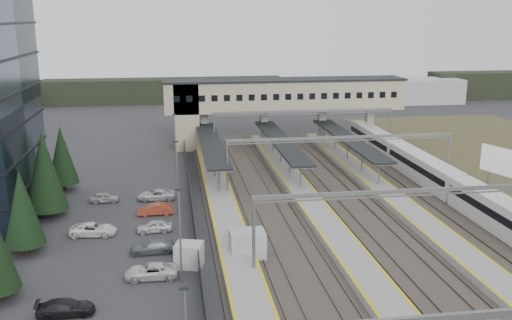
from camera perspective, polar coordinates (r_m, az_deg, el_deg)
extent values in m
plane|color=#2B2B2D|center=(56.27, 0.63, -8.04)|extent=(220.00, 220.00, 0.00)
cylinder|color=black|center=(57.10, -21.97, -8.13)|extent=(0.44, 0.44, 1.20)
cone|color=black|center=(55.81, -22.34, -4.42)|extent=(3.64, 3.64, 7.00)
cylinder|color=black|center=(66.25, -20.04, -4.90)|extent=(0.44, 0.44, 1.20)
cone|color=black|center=(64.95, -20.39, -1.02)|extent=(4.42, 4.42, 8.50)
cylinder|color=black|center=(75.62, -18.60, -2.46)|extent=(0.44, 0.44, 1.20)
cone|color=black|center=(74.62, -18.84, 0.49)|extent=(3.74, 3.74, 7.20)
imported|color=black|center=(45.18, -18.50, -13.83)|extent=(4.25, 1.87, 1.21)
imported|color=white|center=(59.53, -15.97, -6.68)|extent=(4.75, 2.47, 1.28)
imported|color=#9D9CA0|center=(69.49, -14.90, -3.64)|extent=(3.43, 1.41, 1.16)
imported|color=silver|center=(49.22, -10.45, -10.88)|extent=(4.52, 2.17, 1.24)
imported|color=slate|center=(54.08, -10.29, -8.52)|extent=(4.32, 1.89, 1.24)
imported|color=silver|center=(59.01, -10.15, -6.55)|extent=(3.68, 1.65, 1.23)
imported|color=#A43E26|center=(63.99, -10.04, -4.86)|extent=(3.92, 1.41, 1.29)
imported|color=silver|center=(69.03, -9.94, -3.45)|extent=(4.54, 2.22, 1.24)
cube|color=black|center=(29.57, -7.19, -12.59)|extent=(0.50, 0.25, 0.15)
cylinder|color=slate|center=(46.74, -7.59, -7.64)|extent=(0.16, 0.16, 8.00)
cube|color=black|center=(45.41, -7.76, -2.94)|extent=(0.50, 0.25, 0.15)
cylinder|color=slate|center=(63.81, -7.91, -1.67)|extent=(0.16, 0.16, 8.00)
cube|color=black|center=(62.85, -8.03, 1.84)|extent=(0.50, 0.25, 0.15)
cylinder|color=slate|center=(81.29, -8.09, 1.76)|extent=(0.16, 0.16, 8.00)
cube|color=black|center=(80.54, -8.19, 4.54)|extent=(0.50, 0.25, 0.15)
cube|color=#26282B|center=(59.99, -6.30, -5.67)|extent=(0.08, 90.00, 2.00)
cube|color=#A5A7AA|center=(51.82, -0.87, -8.48)|extent=(3.20, 2.38, 2.62)
cube|color=#A5A7AA|center=(50.71, -6.70, -9.41)|extent=(2.75, 2.48, 2.13)
cube|color=#332E28|center=(63.60, 10.69, -5.53)|extent=(34.00, 90.00, 0.20)
cube|color=#59544C|center=(60.68, -0.80, -6.06)|extent=(0.08, 90.00, 0.14)
cube|color=#59544C|center=(60.88, 0.55, -6.00)|extent=(0.08, 90.00, 0.14)
cube|color=#59544C|center=(61.31, 2.93, -5.87)|extent=(0.08, 90.00, 0.14)
cube|color=#59544C|center=(61.60, 4.25, -5.79)|extent=(0.08, 90.00, 0.14)
cube|color=#59544C|center=(62.72, 8.34, -5.54)|extent=(0.08, 90.00, 0.14)
cube|color=#59544C|center=(63.14, 9.60, -5.45)|extent=(0.08, 90.00, 0.14)
cube|color=#59544C|center=(63.96, 11.79, -5.30)|extent=(0.08, 90.00, 0.14)
cube|color=#59544C|center=(64.46, 12.99, -5.21)|extent=(0.08, 90.00, 0.14)
cube|color=#59544C|center=(66.22, 16.69, -4.93)|extent=(0.08, 90.00, 0.14)
cube|color=#59544C|center=(66.83, 17.81, -4.84)|extent=(0.08, 90.00, 0.14)
cube|color=#59544C|center=(67.98, 19.75, -4.68)|extent=(0.08, 90.00, 0.14)
cube|color=#59544C|center=(68.66, 20.82, -4.59)|extent=(0.08, 90.00, 0.14)
cube|color=gray|center=(60.38, -2.95, -6.02)|extent=(3.20, 82.00, 0.90)
cube|color=gold|center=(60.11, -4.34, -5.67)|extent=(0.25, 82.00, 0.02)
cube|color=gold|center=(60.37, -1.58, -5.54)|extent=(0.25, 82.00, 0.02)
cube|color=gray|center=(62.06, 6.32, -5.52)|extent=(3.20, 82.00, 0.90)
cube|color=gold|center=(61.57, 5.02, -5.19)|extent=(0.25, 82.00, 0.02)
cube|color=gold|center=(62.28, 7.62, -5.04)|extent=(0.25, 82.00, 0.02)
cube|color=gray|center=(65.25, 14.87, -4.93)|extent=(3.20, 82.00, 0.90)
cube|color=gold|center=(64.56, 13.71, -4.63)|extent=(0.25, 82.00, 0.02)
cube|color=gold|center=(65.68, 16.07, -4.46)|extent=(0.25, 82.00, 0.02)
cube|color=black|center=(80.49, -4.52, 1.73)|extent=(3.00, 30.00, 0.25)
cube|color=slate|center=(80.52, -4.52, 1.63)|extent=(3.10, 30.00, 0.12)
cylinder|color=slate|center=(68.30, -3.71, -1.90)|extent=(0.20, 0.20, 3.10)
cylinder|color=slate|center=(74.55, -4.14, -0.53)|extent=(0.20, 0.20, 3.10)
cylinder|color=slate|center=(80.84, -4.50, 0.63)|extent=(0.20, 0.20, 3.10)
cylinder|color=slate|center=(87.16, -4.81, 1.61)|extent=(0.20, 0.20, 3.10)
cylinder|color=slate|center=(93.51, -5.07, 2.47)|extent=(0.20, 0.20, 3.10)
cube|color=black|center=(81.75, 2.49, 1.96)|extent=(3.00, 30.00, 0.25)
cube|color=slate|center=(81.79, 2.49, 1.86)|extent=(3.10, 30.00, 0.12)
cylinder|color=slate|center=(69.79, 4.50, -1.56)|extent=(0.20, 0.20, 3.10)
cylinder|color=slate|center=(75.92, 3.41, -0.25)|extent=(0.20, 0.20, 3.10)
cylinder|color=slate|center=(82.11, 2.48, 0.87)|extent=(0.20, 0.20, 3.10)
cylinder|color=slate|center=(88.34, 1.68, 1.83)|extent=(0.20, 0.20, 3.10)
cylinder|color=slate|center=(94.60, 0.99, 2.66)|extent=(0.20, 0.20, 3.10)
cube|color=black|center=(84.20, 9.19, 2.15)|extent=(3.00, 30.00, 0.25)
cube|color=slate|center=(84.23, 9.19, 2.05)|extent=(3.10, 30.00, 0.12)
cylinder|color=slate|center=(72.64, 12.21, -1.21)|extent=(0.20, 0.20, 3.10)
cylinder|color=slate|center=(78.55, 10.56, 0.02)|extent=(0.20, 0.20, 3.10)
cylinder|color=slate|center=(84.54, 9.15, 1.09)|extent=(0.20, 0.20, 3.10)
cylinder|color=slate|center=(90.61, 7.92, 2.01)|extent=(0.20, 0.20, 3.10)
cylinder|color=slate|center=(96.73, 6.85, 2.82)|extent=(0.20, 0.20, 3.10)
cube|color=tan|center=(96.16, 2.88, 6.52)|extent=(40.00, 6.00, 5.00)
cube|color=black|center=(95.85, 2.90, 8.03)|extent=(40.40, 6.40, 0.30)
cube|color=tan|center=(94.78, -7.00, 4.48)|extent=(4.00, 6.00, 11.00)
cube|color=black|center=(91.30, -7.95, 6.06)|extent=(1.00, 0.06, 1.00)
cube|color=black|center=(91.34, -6.69, 6.10)|extent=(1.00, 0.06, 1.00)
cube|color=black|center=(91.42, -5.43, 6.14)|extent=(1.00, 0.06, 1.00)
cube|color=black|center=(91.55, -4.17, 6.18)|extent=(1.00, 0.06, 1.00)
cube|color=black|center=(91.72, -2.92, 6.21)|extent=(1.00, 0.06, 1.00)
cube|color=black|center=(91.93, -1.67, 6.24)|extent=(1.00, 0.06, 1.00)
cube|color=black|center=(92.19, -0.43, 6.27)|extent=(1.00, 0.06, 1.00)
cube|color=black|center=(92.49, 0.80, 6.29)|extent=(1.00, 0.06, 1.00)
cube|color=black|center=(92.83, 2.03, 6.31)|extent=(1.00, 0.06, 1.00)
cube|color=black|center=(93.21, 3.25, 6.33)|extent=(1.00, 0.06, 1.00)
cube|color=black|center=(93.64, 4.45, 6.35)|extent=(1.00, 0.06, 1.00)
cube|color=black|center=(94.10, 5.65, 6.36)|extent=(1.00, 0.06, 1.00)
cube|color=black|center=(94.60, 6.83, 6.37)|extent=(1.00, 0.06, 1.00)
cube|color=black|center=(95.15, 8.00, 6.38)|extent=(1.00, 0.06, 1.00)
cube|color=black|center=(95.73, 9.15, 6.38)|extent=(1.00, 0.06, 1.00)
cube|color=black|center=(96.35, 10.30, 6.38)|extent=(1.00, 0.06, 1.00)
cube|color=black|center=(97.01, 11.42, 6.38)|extent=(1.00, 0.06, 1.00)
cube|color=black|center=(97.70, 12.53, 6.38)|extent=(1.00, 0.06, 1.00)
cube|color=black|center=(98.43, 13.63, 6.38)|extent=(1.00, 0.06, 1.00)
cube|color=gray|center=(95.28, -6.06, 3.03)|extent=(1.20, 1.60, 6.00)
cube|color=gray|center=(95.35, -5.15, 3.06)|extent=(1.20, 1.60, 6.00)
cube|color=gray|center=(96.42, 0.80, 3.24)|extent=(1.20, 1.60, 6.00)
cube|color=gray|center=(98.51, 6.56, 3.38)|extent=(1.20, 1.60, 6.00)
cube|color=gray|center=(101.02, 11.23, 3.47)|extent=(1.20, 1.60, 6.00)
cylinder|color=slate|center=(47.34, -0.23, -7.87)|extent=(0.28, 0.28, 7.00)
cube|color=slate|center=(50.02, 15.87, -2.96)|extent=(28.40, 0.25, 0.35)
cube|color=slate|center=(50.13, 15.84, -3.39)|extent=(28.40, 0.12, 0.12)
cylinder|color=slate|center=(68.09, -2.89, -0.97)|extent=(0.28, 0.28, 7.00)
cylinder|color=slate|center=(75.98, 18.62, -0.11)|extent=(0.28, 0.28, 7.00)
cube|color=slate|center=(69.98, 8.57, 2.24)|extent=(28.40, 0.25, 0.35)
cube|color=slate|center=(70.06, 8.55, 1.92)|extent=(28.40, 0.12, 0.12)
cylinder|color=slate|center=(87.49, -4.19, 2.41)|extent=(0.28, 0.28, 7.00)
cylinder|color=slate|center=(93.76, 13.15, 2.87)|extent=(0.28, 0.28, 7.00)
cube|color=slate|center=(88.96, 4.83, 4.89)|extent=(28.40, 0.25, 0.35)
cube|color=slate|center=(89.03, 4.82, 4.63)|extent=(28.40, 0.12, 0.12)
cube|color=silver|center=(62.24, 23.40, -5.15)|extent=(2.56, 17.72, 3.30)
cube|color=black|center=(62.13, 23.44, -4.83)|extent=(2.62, 17.12, 0.82)
cube|color=slate|center=(62.70, 23.28, -6.38)|extent=(2.20, 16.32, 0.46)
cube|color=silver|center=(77.63, 16.40, -0.85)|extent=(2.56, 17.72, 3.30)
cube|color=black|center=(77.54, 16.42, -0.59)|extent=(2.62, 17.12, 0.82)
cube|color=slate|center=(77.99, 16.33, -1.86)|extent=(2.20, 16.32, 0.46)
cube|color=silver|center=(94.07, 11.80, 2.00)|extent=(2.56, 17.72, 3.30)
cube|color=black|center=(93.99, 11.81, 2.21)|extent=(2.62, 17.12, 0.82)
cube|color=slate|center=(94.37, 11.75, 1.15)|extent=(2.20, 16.32, 0.46)
cylinder|color=slate|center=(78.35, 22.23, -1.32)|extent=(0.20, 0.20, 3.54)
cube|color=white|center=(75.47, 23.46, -0.17)|extent=(2.24, 6.34, 3.32)
cube|color=black|center=(147.58, -9.15, 6.87)|extent=(60.00, 8.00, 6.00)
cube|color=black|center=(155.33, 9.77, 7.02)|extent=(50.00, 8.00, 5.00)
cube|color=black|center=(167.68, 23.53, 6.91)|extent=(40.00, 8.00, 7.00)
cube|color=#A5A7AA|center=(151.51, 16.39, 6.67)|extent=(18.00, 10.00, 6.00)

